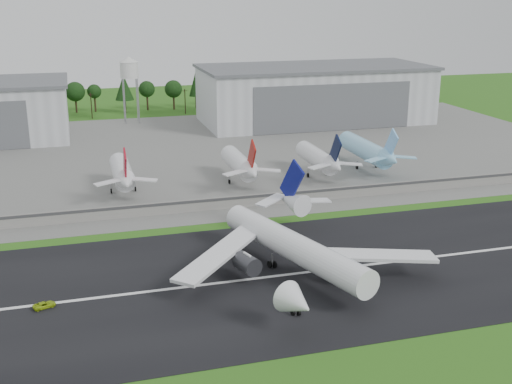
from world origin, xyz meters
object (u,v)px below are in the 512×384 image
object	(u,v)px
main_airliner	(294,253)
parked_jet_red_a	(123,174)
parked_jet_red_b	(241,165)
parked_jet_skyblue	(369,151)
parked_jet_navy	(320,159)
ground_vehicle	(44,305)

from	to	relation	value
main_airliner	parked_jet_red_a	bearing A→B (deg)	-84.38
parked_jet_red_b	parked_jet_skyblue	size ratio (longest dim) A/B	0.84
parked_jet_navy	parked_jet_red_b	bearing A→B (deg)	180.00
parked_jet_red_b	parked_jet_navy	xyz separation A→B (m)	(25.69, -0.00, -0.00)
parked_jet_red_a	parked_jet_red_b	distance (m)	35.54
parked_jet_red_a	parked_jet_navy	size ratio (longest dim) A/B	1.00
parked_jet_navy	parked_jet_skyblue	xyz separation A→B (m)	(19.18, 5.03, 0.20)
ground_vehicle	parked_jet_red_a	xyz separation A→B (m)	(20.28, 68.05, 5.51)
parked_jet_navy	parked_jet_skyblue	size ratio (longest dim) A/B	0.84
parked_jet_red_a	parked_jet_red_b	xyz separation A→B (m)	(35.54, 0.00, 0.01)
ground_vehicle	parked_jet_red_a	world-z (taller)	parked_jet_red_a
main_airliner	parked_jet_red_a	xyz separation A→B (m)	(-29.14, 66.98, 1.30)
ground_vehicle	parked_jet_red_b	world-z (taller)	parked_jet_red_b
main_airliner	parked_jet_skyblue	size ratio (longest dim) A/B	1.55
main_airliner	parked_jet_red_b	xyz separation A→B (m)	(6.41, 66.98, 1.31)
main_airliner	parked_jet_red_a	world-z (taller)	main_airliner
main_airliner	parked_jet_red_b	bearing A→B (deg)	-113.35
parked_jet_red_a	parked_jet_red_b	bearing A→B (deg)	0.00
parked_jet_navy	main_airliner	bearing A→B (deg)	-115.61
parked_jet_red_b	parked_jet_navy	size ratio (longest dim) A/B	1.00
parked_jet_red_b	parked_jet_skyblue	xyz separation A→B (m)	(44.88, 5.03, 0.20)
parked_jet_navy	parked_jet_red_a	bearing A→B (deg)	-180.00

